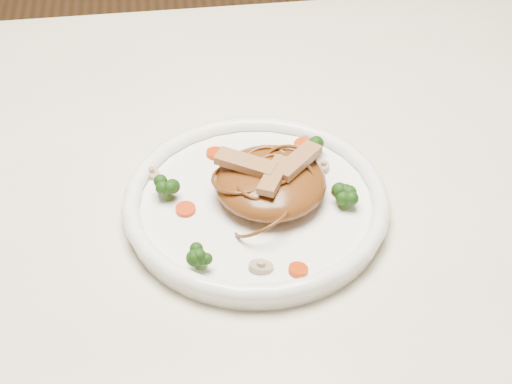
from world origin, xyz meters
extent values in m
cube|color=white|center=(0.00, 0.00, 0.73)|extent=(1.20, 0.80, 0.04)
cylinder|color=brown|center=(0.54, 0.34, 0.35)|extent=(0.06, 0.06, 0.71)
cylinder|color=white|center=(0.03, -0.09, 0.76)|extent=(0.32, 0.32, 0.02)
ellipsoid|color=brown|center=(0.05, -0.08, 0.79)|extent=(0.15, 0.15, 0.04)
cube|color=tan|center=(0.08, -0.08, 0.81)|extent=(0.06, 0.06, 0.01)
cube|color=tan|center=(0.02, -0.07, 0.81)|extent=(0.07, 0.05, 0.01)
cube|color=tan|center=(0.05, -0.10, 0.81)|extent=(0.05, 0.06, 0.01)
cylinder|color=#C03007|center=(0.10, 0.00, 0.77)|extent=(0.03, 0.03, 0.00)
cylinder|color=#C03007|center=(-0.05, -0.09, 0.77)|extent=(0.03, 0.03, 0.00)
cylinder|color=#C03007|center=(0.13, -0.09, 0.77)|extent=(0.02, 0.02, 0.00)
cylinder|color=#C03007|center=(0.00, 0.00, 0.77)|extent=(0.02, 0.02, 0.00)
cylinder|color=#C03007|center=(0.06, -0.20, 0.77)|extent=(0.02, 0.02, 0.00)
cylinder|color=#CBB298|center=(0.02, -0.19, 0.77)|extent=(0.03, 0.03, 0.01)
cylinder|color=#CBB298|center=(0.12, -0.04, 0.77)|extent=(0.02, 0.02, 0.01)
cylinder|color=#CBB298|center=(-0.08, -0.03, 0.77)|extent=(0.03, 0.03, 0.01)
cylinder|color=#CBB298|center=(0.09, -0.02, 0.77)|extent=(0.03, 0.03, 0.01)
camera|label=1|loc=(-0.05, -0.70, 1.33)|focal=52.62mm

